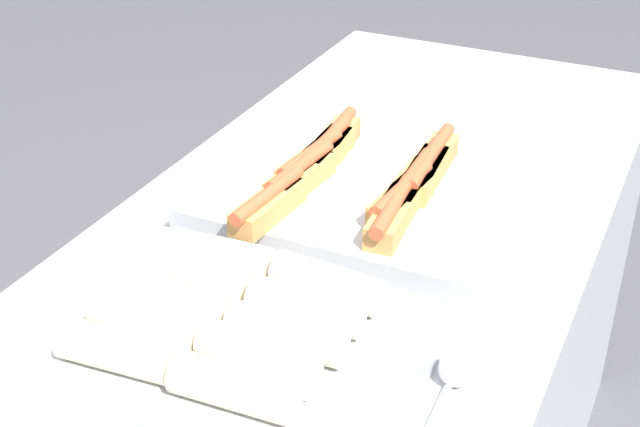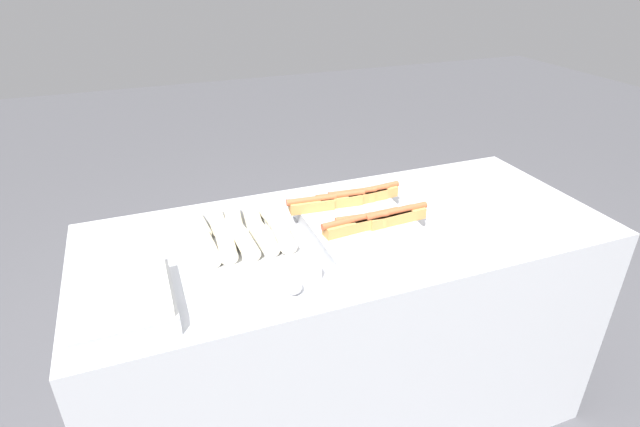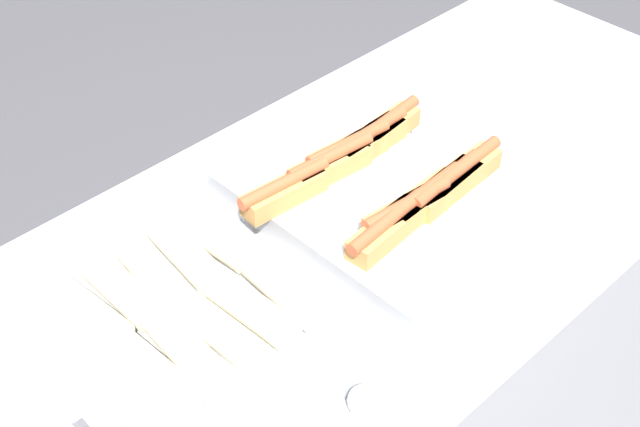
% 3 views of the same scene
% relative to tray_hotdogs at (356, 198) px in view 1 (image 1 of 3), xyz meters
% --- Properties ---
extents(tray_hotdogs, '(0.42, 0.47, 0.10)m').
position_rel_tray_hotdogs_xyz_m(tray_hotdogs, '(0.00, 0.00, 0.00)').
color(tray_hotdogs, '#B7BABF').
rests_on(tray_hotdogs, counter).
extents(tray_wraps, '(0.35, 0.47, 0.10)m').
position_rel_tray_hotdogs_xyz_m(tray_wraps, '(-0.39, 0.00, 0.00)').
color(tray_wraps, '#B7BABF').
rests_on(tray_wraps, counter).
extents(serving_spoon_near, '(0.24, 0.04, 0.04)m').
position_rel_tray_hotdogs_xyz_m(serving_spoon_near, '(-0.33, -0.27, -0.02)').
color(serving_spoon_near, silver).
rests_on(serving_spoon_near, counter).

